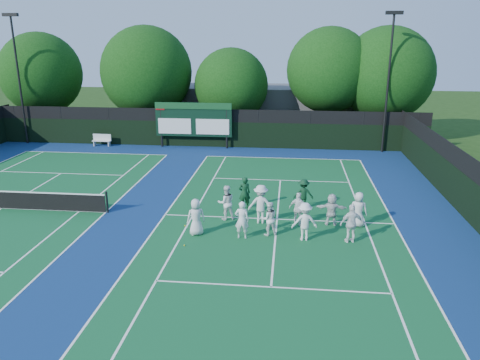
# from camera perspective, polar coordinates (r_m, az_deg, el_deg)

# --- Properties ---
(ground) EXTENTS (120.00, 120.00, 0.00)m
(ground) POSITION_cam_1_polar(r_m,az_deg,el_deg) (21.61, 4.44, -5.79)
(ground) COLOR #1B390F
(ground) RESTS_ON ground
(court_apron) EXTENTS (34.00, 32.00, 0.01)m
(court_apron) POSITION_cam_1_polar(r_m,az_deg,el_deg) (23.44, -10.33, -4.15)
(court_apron) COLOR navy
(court_apron) RESTS_ON ground
(near_court) EXTENTS (11.05, 23.85, 0.01)m
(near_court) POSITION_cam_1_polar(r_m,az_deg,el_deg) (22.53, 4.53, -4.78)
(near_court) COLOR #11562A
(near_court) RESTS_ON ground
(left_court) EXTENTS (11.05, 23.85, 0.01)m
(left_court) POSITION_cam_1_polar(r_m,az_deg,el_deg) (26.78, -27.01, -3.08)
(left_court) COLOR #11562A
(left_court) RESTS_ON ground
(back_fence) EXTENTS (34.00, 0.08, 3.00)m
(back_fence) POSITION_cam_1_polar(r_m,az_deg,el_deg) (37.17, -4.00, 6.12)
(back_fence) COLOR black
(back_fence) RESTS_ON ground
(divider_fence_right) EXTENTS (0.08, 32.00, 3.00)m
(divider_fence_right) POSITION_cam_1_polar(r_m,az_deg,el_deg) (23.65, 26.98, -2.12)
(divider_fence_right) COLOR black
(divider_fence_right) RESTS_ON ground
(scoreboard) EXTENTS (6.00, 0.21, 3.55)m
(scoreboard) POSITION_cam_1_polar(r_m,az_deg,el_deg) (36.81, -5.71, 7.29)
(scoreboard) COLOR black
(scoreboard) RESTS_ON ground
(clubhouse) EXTENTS (18.00, 6.00, 4.00)m
(clubhouse) POSITION_cam_1_polar(r_m,az_deg,el_deg) (44.45, 2.95, 8.77)
(clubhouse) COLOR #56575B
(clubhouse) RESTS_ON ground
(light_pole_left) EXTENTS (1.20, 0.30, 10.12)m
(light_pole_left) POSITION_cam_1_polar(r_m,az_deg,el_deg) (41.65, -25.54, 12.59)
(light_pole_left) COLOR black
(light_pole_left) RESTS_ON ground
(light_pole_right) EXTENTS (1.20, 0.30, 10.12)m
(light_pole_right) POSITION_cam_1_polar(r_m,az_deg,el_deg) (36.37, 17.76, 13.00)
(light_pole_right) COLOR black
(light_pole_right) RESTS_ON ground
(tennis_net) EXTENTS (11.30, 0.10, 1.10)m
(tennis_net) POSITION_cam_1_polar(r_m,az_deg,el_deg) (26.63, -27.15, -2.10)
(tennis_net) COLOR black
(tennis_net) RESTS_ON ground
(bench) EXTENTS (1.52, 0.47, 0.95)m
(bench) POSITION_cam_1_polar(r_m,az_deg,el_deg) (39.12, -16.49, 4.75)
(bench) COLOR silver
(bench) RESTS_ON ground
(tree_a) EXTENTS (7.01, 7.01, 8.84)m
(tree_a) POSITION_cam_1_polar(r_m,az_deg,el_deg) (45.10, -22.86, 11.65)
(tree_a) COLOR black
(tree_a) RESTS_ON ground
(tree_b) EXTENTS (7.69, 7.69, 9.37)m
(tree_b) POSITION_cam_1_polar(r_m,az_deg,el_deg) (41.42, -11.08, 12.52)
(tree_b) COLOR black
(tree_b) RESTS_ON ground
(tree_c) EXTENTS (6.17, 6.17, 7.58)m
(tree_c) POSITION_cam_1_polar(r_m,az_deg,el_deg) (40.00, -0.84, 11.25)
(tree_c) COLOR black
(tree_c) RESTS_ON ground
(tree_d) EXTENTS (6.90, 6.90, 9.24)m
(tree_d) POSITION_cam_1_polar(r_m,az_deg,el_deg) (39.72, 11.04, 12.75)
(tree_d) COLOR black
(tree_d) RESTS_ON ground
(tree_e) EXTENTS (7.53, 7.53, 9.29)m
(tree_e) POSITION_cam_1_polar(r_m,az_deg,el_deg) (40.36, 17.60, 11.95)
(tree_e) COLOR black
(tree_e) RESTS_ON ground
(tennis_ball_0) EXTENTS (0.07, 0.07, 0.07)m
(tennis_ball_0) POSITION_cam_1_polar(r_m,az_deg,el_deg) (19.83, -6.80, -7.93)
(tennis_ball_0) COLOR yellow
(tennis_ball_0) RESTS_ON ground
(tennis_ball_1) EXTENTS (0.07, 0.07, 0.07)m
(tennis_ball_1) POSITION_cam_1_polar(r_m,az_deg,el_deg) (24.63, 11.58, -3.10)
(tennis_ball_1) COLOR yellow
(tennis_ball_1) RESTS_ON ground
(tennis_ball_3) EXTENTS (0.07, 0.07, 0.07)m
(tennis_ball_3) POSITION_cam_1_polar(r_m,az_deg,el_deg) (21.80, -6.72, -5.55)
(tennis_ball_3) COLOR yellow
(tennis_ball_3) RESTS_ON ground
(tennis_ball_4) EXTENTS (0.07, 0.07, 0.07)m
(tennis_ball_4) POSITION_cam_1_polar(r_m,az_deg,el_deg) (24.19, 3.76, -3.14)
(tennis_ball_4) COLOR yellow
(tennis_ball_4) RESTS_ON ground
(player_front_0) EXTENTS (0.95, 0.79, 1.65)m
(player_front_0) POSITION_cam_1_polar(r_m,az_deg,el_deg) (20.59, -5.39, -4.52)
(player_front_0) COLOR silver
(player_front_0) RESTS_ON ground
(player_front_1) EXTENTS (0.62, 0.40, 1.69)m
(player_front_1) POSITION_cam_1_polar(r_m,az_deg,el_deg) (20.14, 0.24, -4.89)
(player_front_1) COLOR white
(player_front_1) RESTS_ON ground
(player_front_2) EXTENTS (0.89, 0.78, 1.54)m
(player_front_2) POSITION_cam_1_polar(r_m,az_deg,el_deg) (20.52, 3.53, -4.72)
(player_front_2) COLOR white
(player_front_2) RESTS_ON ground
(player_front_3) EXTENTS (1.17, 0.78, 1.69)m
(player_front_3) POSITION_cam_1_polar(r_m,az_deg,el_deg) (20.15, 7.88, -5.05)
(player_front_3) COLOR white
(player_front_3) RESTS_ON ground
(player_front_4) EXTENTS (1.07, 0.66, 1.70)m
(player_front_4) POSITION_cam_1_polar(r_m,az_deg,el_deg) (20.28, 13.43, -5.19)
(player_front_4) COLOR white
(player_front_4) RESTS_ON ground
(player_back_0) EXTENTS (0.99, 0.88, 1.69)m
(player_back_0) POSITION_cam_1_polar(r_m,az_deg,el_deg) (22.19, -1.70, -2.77)
(player_back_0) COLOR white
(player_back_0) RESTS_ON ground
(player_back_1) EXTENTS (1.21, 0.70, 1.85)m
(player_back_1) POSITION_cam_1_polar(r_m,az_deg,el_deg) (21.76, 2.56, -2.96)
(player_back_1) COLOR silver
(player_back_1) RESTS_ON ground
(player_back_2) EXTENTS (1.00, 0.71, 1.58)m
(player_back_2) POSITION_cam_1_polar(r_m,az_deg,el_deg) (21.71, 7.15, -3.52)
(player_back_2) COLOR white
(player_back_2) RESTS_ON ground
(player_back_3) EXTENTS (1.41, 0.48, 1.51)m
(player_back_3) POSITION_cam_1_polar(r_m,az_deg,el_deg) (21.98, 11.09, -3.55)
(player_back_3) COLOR silver
(player_back_3) RESTS_ON ground
(player_back_4) EXTENTS (0.88, 0.65, 1.65)m
(player_back_4) POSITION_cam_1_polar(r_m,az_deg,el_deg) (22.05, 14.23, -3.51)
(player_back_4) COLOR silver
(player_back_4) RESTS_ON ground
(coach_left) EXTENTS (0.70, 0.57, 1.67)m
(coach_left) POSITION_cam_1_polar(r_m,az_deg,el_deg) (23.58, 0.55, -1.59)
(coach_left) COLOR #0F3A1E
(coach_left) RESTS_ON ground
(coach_right) EXTENTS (1.03, 0.63, 1.55)m
(coach_right) POSITION_cam_1_polar(r_m,az_deg,el_deg) (23.84, 7.74, -1.69)
(coach_right) COLOR #0E341C
(coach_right) RESTS_ON ground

